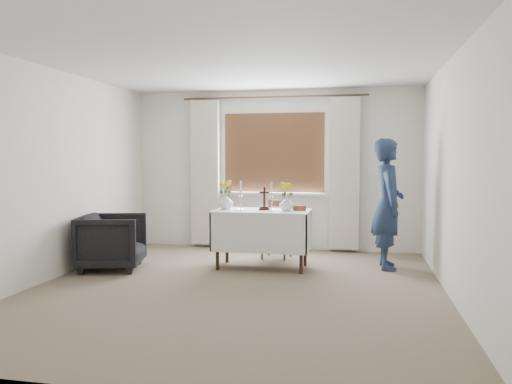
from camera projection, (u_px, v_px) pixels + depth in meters
ground at (236, 288)px, 5.51m from camera, size 5.00×5.00×0.00m
altar_table at (262, 239)px, 6.52m from camera, size 1.24×0.64×0.76m
wooden_chair at (277, 229)px, 7.16m from camera, size 0.43×0.43×0.83m
armchair at (112, 242)px, 6.44m from camera, size 0.95×0.94×0.72m
person at (388, 204)px, 6.47m from camera, size 0.47×0.66×1.69m
radiator at (273, 230)px, 7.86m from camera, size 1.10×0.10×0.60m
wooden_cross at (264, 198)px, 6.50m from camera, size 0.17×0.14×0.31m
candlestick_left at (241, 195)px, 6.50m from camera, size 0.13×0.13×0.38m
candlestick_right at (272, 196)px, 6.43m from camera, size 0.11×0.11×0.37m
flower_vase_left at (226, 202)px, 6.62m from camera, size 0.24×0.24×0.20m
flower_vase_right at (287, 203)px, 6.42m from camera, size 0.18×0.18×0.19m
wicker_basket at (299, 208)px, 6.48m from camera, size 0.22×0.22×0.07m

